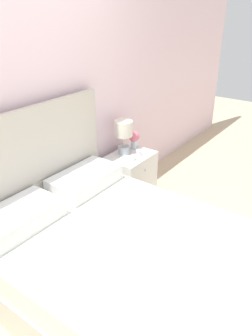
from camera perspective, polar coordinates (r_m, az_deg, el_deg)
ground_plane at (r=3.21m, az=-14.42°, el=-12.53°), size 12.00×12.00×0.00m
wall_back at (r=2.67m, az=-18.61°, el=10.38°), size 8.00×0.06×2.60m
bed at (r=2.50m, az=-0.53°, el=-15.94°), size 1.54×2.05×1.29m
nightstand at (r=3.59m, az=0.70°, el=-1.71°), size 0.51×0.41×0.55m
table_lamp at (r=3.41m, az=-0.44°, el=6.21°), size 0.19×0.19×0.36m
flower_vase at (r=3.57m, az=1.43°, el=5.23°), size 0.12×0.12×0.20m
teacup at (r=3.44m, az=2.24°, el=2.59°), size 0.10×0.10×0.06m
alarm_clock at (r=3.34m, az=1.22°, el=1.77°), size 0.06×0.04×0.06m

